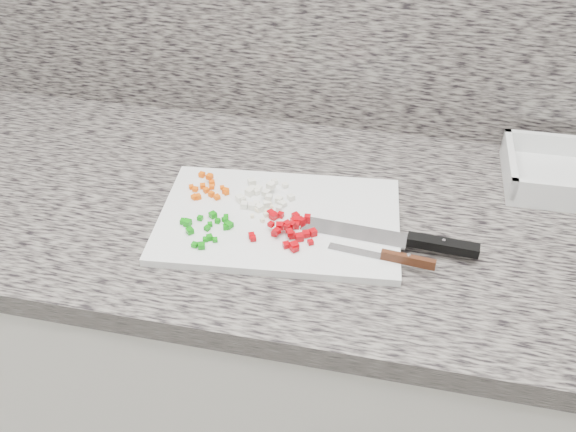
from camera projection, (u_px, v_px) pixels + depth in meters
name	position (u px, v px, depth m)	size (l,w,h in m)	color
cabinet	(304.00, 376.00, 1.42)	(3.92, 0.62, 0.86)	white
countertop	(308.00, 215.00, 1.15)	(3.96, 0.64, 0.04)	slate
cutting_board	(279.00, 220.00, 1.09)	(0.41, 0.27, 0.01)	silver
carrot_pile	(209.00, 187.00, 1.15)	(0.08, 0.08, 0.02)	#EB5505
onion_pile	(261.00, 197.00, 1.12)	(0.10, 0.10, 0.02)	white
green_pepper_pile	(207.00, 227.00, 1.06)	(0.09, 0.10, 0.01)	#0B7F0B
red_pepper_pile	(290.00, 229.00, 1.05)	(0.11, 0.10, 0.02)	#A90209
garlic_pile	(263.00, 210.00, 1.10)	(0.03, 0.06, 0.01)	#F5E6BD
chef_knife	(412.00, 241.00, 1.03)	(0.29, 0.05, 0.02)	silver
paring_knife	(394.00, 258.00, 1.00)	(0.17, 0.03, 0.02)	silver
tray	(576.00, 177.00, 1.18)	(0.26, 0.19, 0.05)	silver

